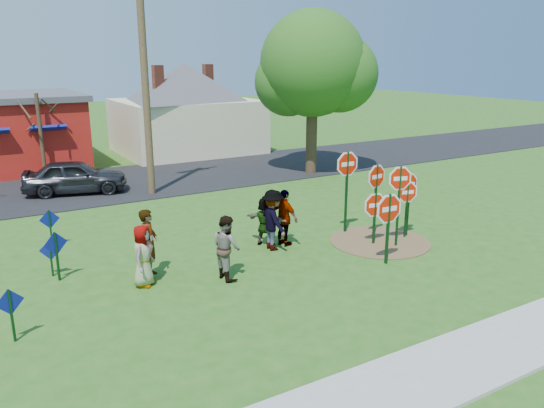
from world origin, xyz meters
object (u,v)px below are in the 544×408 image
(stop_sign_b, at_px, (347,171))
(person_b, at_px, (149,243))
(utility_pole, at_px, (144,72))
(stop_sign_c, at_px, (400,188))
(person_a, at_px, (143,256))
(stop_sign_d, at_px, (407,196))
(suv, at_px, (75,177))
(stop_sign_a, at_px, (389,214))
(leafy_tree, at_px, (315,69))

(stop_sign_b, height_order, person_b, stop_sign_b)
(utility_pole, bearing_deg, stop_sign_c, -66.21)
(person_a, bearing_deg, stop_sign_b, -43.90)
(stop_sign_d, height_order, person_b, stop_sign_d)
(stop_sign_d, relative_size, person_b, 1.07)
(stop_sign_b, height_order, utility_pole, utility_pole)
(stop_sign_c, relative_size, suv, 0.63)
(stop_sign_b, bearing_deg, stop_sign_c, -71.66)
(stop_sign_b, distance_m, person_b, 6.98)
(stop_sign_b, relative_size, utility_pole, 0.30)
(person_a, distance_m, utility_pole, 10.62)
(stop_sign_a, bearing_deg, stop_sign_b, 77.92)
(stop_sign_d, xyz_separation_m, person_a, (-8.57, 0.67, -0.60))
(stop_sign_d, distance_m, person_b, 8.33)
(stop_sign_c, relative_size, utility_pole, 0.28)
(utility_pole, height_order, leafy_tree, utility_pole)
(stop_sign_a, distance_m, stop_sign_b, 3.01)
(leafy_tree, bearing_deg, person_a, -141.98)
(suv, distance_m, utility_pole, 5.50)
(stop_sign_c, bearing_deg, leafy_tree, 85.61)
(person_a, distance_m, person_b, 0.62)
(stop_sign_a, xyz_separation_m, suv, (-6.07, 12.95, -0.73))
(stop_sign_a, relative_size, stop_sign_b, 0.76)
(suv, bearing_deg, stop_sign_a, -139.05)
(person_a, height_order, person_b, person_b)
(stop_sign_d, xyz_separation_m, person_b, (-8.23, 1.18, -0.47))
(stop_sign_a, height_order, stop_sign_b, stop_sign_b)
(person_a, relative_size, leafy_tree, 0.21)
(person_b, bearing_deg, stop_sign_c, -73.34)
(leafy_tree, bearing_deg, suv, 171.36)
(stop_sign_b, distance_m, stop_sign_c, 2.00)
(stop_sign_c, relative_size, person_a, 1.64)
(utility_pole, bearing_deg, person_a, -109.34)
(person_b, bearing_deg, stop_sign_a, -83.60)
(stop_sign_a, xyz_separation_m, stop_sign_d, (2.09, 1.40, -0.07))
(stop_sign_a, relative_size, suv, 0.52)
(stop_sign_a, bearing_deg, stop_sign_d, 36.30)
(stop_sign_b, distance_m, person_a, 7.37)
(stop_sign_d, height_order, utility_pole, utility_pole)
(person_a, bearing_deg, stop_sign_c, -58.41)
(suv, bearing_deg, stop_sign_d, -128.91)
(stop_sign_a, height_order, suv, stop_sign_a)
(stop_sign_c, xyz_separation_m, leafy_tree, (3.98, 10.30, 3.26))
(person_b, bearing_deg, person_a, 175.93)
(person_b, distance_m, utility_pole, 10.03)
(stop_sign_d, bearing_deg, utility_pole, 131.79)
(stop_sign_d, bearing_deg, person_a, -171.29)
(utility_pole, bearing_deg, stop_sign_a, -73.77)
(stop_sign_a, relative_size, stop_sign_d, 1.10)
(stop_sign_d, bearing_deg, stop_sign_b, 146.24)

